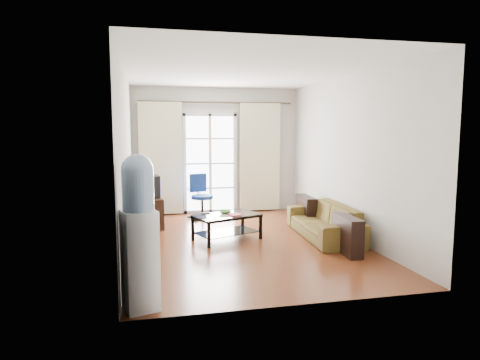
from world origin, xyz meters
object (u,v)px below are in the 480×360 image
Objects in this scene: crt_tv at (146,186)px; task_chair at (202,206)px; sofa at (324,221)px; water_cooler at (139,229)px; tv_stand at (147,212)px; coffee_table at (227,224)px.

crt_tv is 0.54× the size of task_chair.
water_cooler is at bearing -49.01° from sofa.
tv_stand is 1.54× the size of crt_tv.
crt_tv is at bearing -171.82° from task_chair.
crt_tv is at bearing -113.42° from sofa.
task_chair is at bearing 19.05° from tv_stand.
sofa is 3.22m from tv_stand.
coffee_table is 2.40× the size of crt_tv.
crt_tv reaches higher than task_chair.
water_cooler reaches higher than task_chair.
task_chair is at bearing -134.08° from sofa.
water_cooler reaches higher than crt_tv.
task_chair is at bearing 95.91° from coffee_table.
crt_tv reaches higher than coffee_table.
coffee_table is 1.79m from task_chair.
water_cooler is (-0.08, -3.72, 0.54)m from tv_stand.
task_chair reaches higher than tv_stand.
tv_stand is at bearing -112.55° from sofa.
coffee_table is 2.90m from water_cooler.
sofa is 1.64m from coffee_table.
sofa is at bearing -64.00° from task_chair.
sofa is 1.64× the size of coffee_table.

